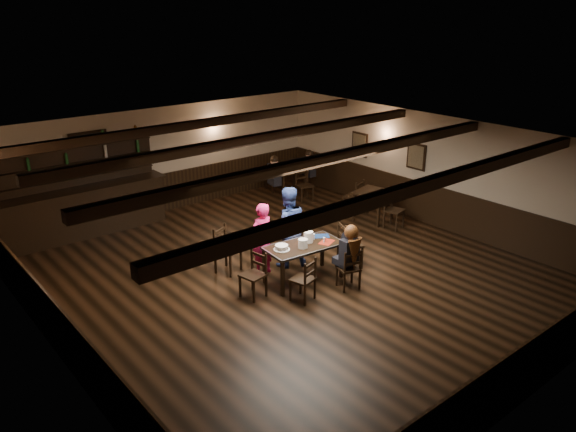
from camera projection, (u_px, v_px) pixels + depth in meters
ground at (289, 275)px, 11.24m from camera, size 10.00×10.00×0.00m
room_shell at (288, 192)px, 10.66m from camera, size 9.02×10.02×2.71m
dining_table at (304, 249)px, 10.81m from camera, size 1.58×0.90×0.75m
chair_near_left at (306, 277)px, 10.09m from camera, size 0.48×0.46×0.84m
chair_near_right at (350, 266)px, 10.51m from camera, size 0.48×0.46×0.82m
chair_end_left at (256, 270)px, 10.29m from camera, size 0.46×0.47×0.88m
chair_end_right at (346, 240)px, 11.42m from camera, size 0.59×0.60×0.99m
chair_far_pushed at (224, 245)px, 11.23m from camera, size 0.58×0.56×0.96m
woman_pink at (262, 239)px, 11.05m from camera, size 0.57×0.40×1.49m
man_blue at (287, 227)px, 11.39m from camera, size 1.01×0.91×1.70m
seated_person at (350, 247)px, 10.43m from camera, size 0.35×0.53×0.86m
cake at (282, 248)px, 10.55m from camera, size 0.31×0.31×0.10m
plate_stack_a at (303, 243)px, 10.63m from camera, size 0.19×0.19×0.17m
plate_stack_b at (308, 237)px, 10.87m from camera, size 0.19×0.19×0.22m
tea_light at (304, 240)px, 10.94m from camera, size 0.05×0.05×0.06m
salt_shaker at (324, 240)px, 10.89m from camera, size 0.04×0.04×0.10m
pepper_shaker at (325, 239)px, 10.95m from camera, size 0.03×0.03×0.09m
drink_glass at (313, 236)px, 11.03m from camera, size 0.07×0.07×0.11m
menu_red at (327, 242)px, 10.90m from camera, size 0.39×0.34×0.00m
menu_blue at (321, 236)px, 11.19m from camera, size 0.39×0.36×0.00m
bar_counter at (75, 206)px, 12.92m from camera, size 4.30×0.70×2.20m
back_table_a at (374, 195)px, 13.89m from camera, size 1.00×1.00×0.75m
back_table_b at (289, 173)px, 15.74m from camera, size 0.98×0.98×0.75m
bg_patron_left at (274, 170)px, 15.18m from camera, size 0.31×0.43×0.81m
bg_patron_right at (309, 163)px, 15.97m from camera, size 0.24×0.38×0.77m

